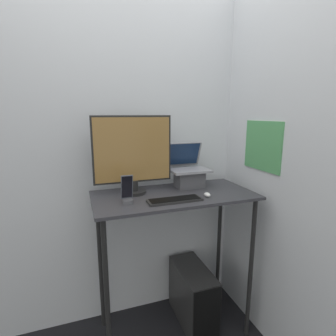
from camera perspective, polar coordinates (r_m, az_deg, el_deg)
name	(u,v)px	position (r m, az deg, el deg)	size (l,w,h in m)	color
wall_back	(159,151)	(2.03, -2.06, 3.62)	(6.00, 0.05, 2.60)	silver
wall_side_right	(280,160)	(1.81, 23.23, 1.69)	(0.06, 6.00, 2.60)	silver
desk	(174,214)	(1.81, 1.35, -10.04)	(1.07, 0.52, 1.06)	#333338
laptop	(188,174)	(1.92, 4.48, -1.28)	(0.28, 0.27, 0.32)	#4C4C51
monitor	(133,155)	(1.73, -7.64, 2.75)	(0.52, 0.16, 0.52)	black
keyboard	(175,200)	(1.62, 1.48, -6.97)	(0.34, 0.11, 0.02)	black
mouse	(207,195)	(1.72, 8.53, -5.76)	(0.04, 0.06, 0.03)	white
cell_phone	(127,194)	(1.58, -8.84, -5.66)	(0.07, 0.07, 0.17)	#4C4C51
computer_tower	(193,294)	(2.25, 5.41, -25.73)	(0.22, 0.48, 0.44)	black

